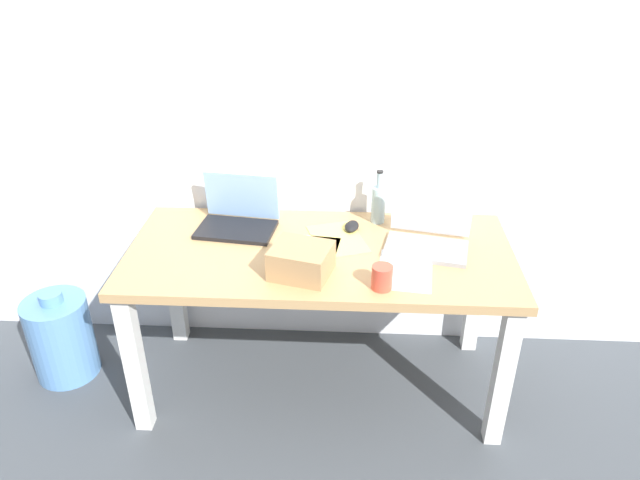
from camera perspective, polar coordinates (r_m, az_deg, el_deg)
ground_plane at (r=2.94m, az=0.00°, el=-13.34°), size 8.00×8.00×0.00m
back_wall at (r=2.68m, az=0.50°, el=14.31°), size 5.20×0.08×2.60m
desk at (r=2.56m, az=0.00°, el=-2.94°), size 1.62×0.74×0.73m
laptop_left at (r=2.69m, az=-7.80°, el=2.16°), size 0.36×0.27×0.23m
laptop_right at (r=2.55m, az=10.25°, el=0.56°), size 0.38×0.31×0.25m
beer_bottle at (r=2.71m, az=5.59°, el=3.54°), size 0.06×0.06×0.25m
computer_mouse at (r=2.66m, az=3.04°, el=1.31°), size 0.08×0.11×0.03m
cardboard_box at (r=2.32m, az=-1.80°, el=-1.98°), size 0.26×0.24×0.12m
coffee_mug at (r=2.26m, az=5.93°, el=-3.55°), size 0.08×0.08×0.09m
paper_sheet_front_right at (r=2.39m, az=8.10°, el=-2.88°), size 0.24×0.32×0.00m
paper_sheet_near_back at (r=2.59m, az=1.68°, el=0.11°), size 0.29×0.35×0.00m
paper_sheet_center at (r=2.48m, az=-0.89°, el=-1.28°), size 0.25×0.32×0.00m
water_cooler_jug at (r=3.12m, az=-23.40°, el=-8.47°), size 0.29×0.29×0.46m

